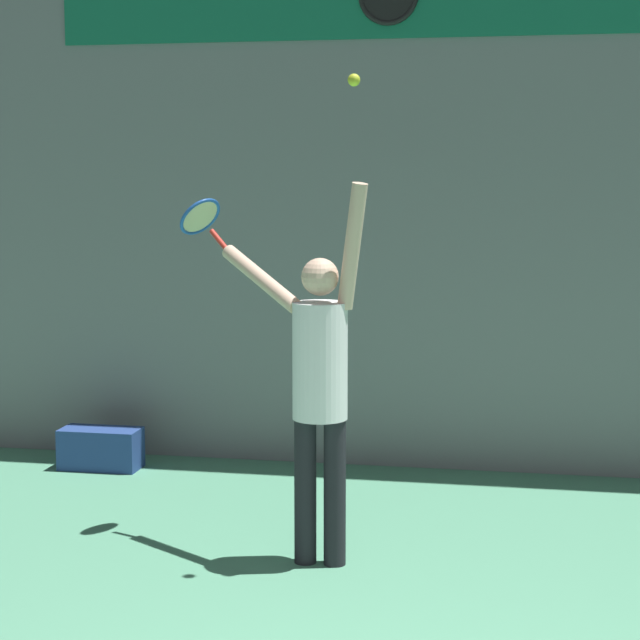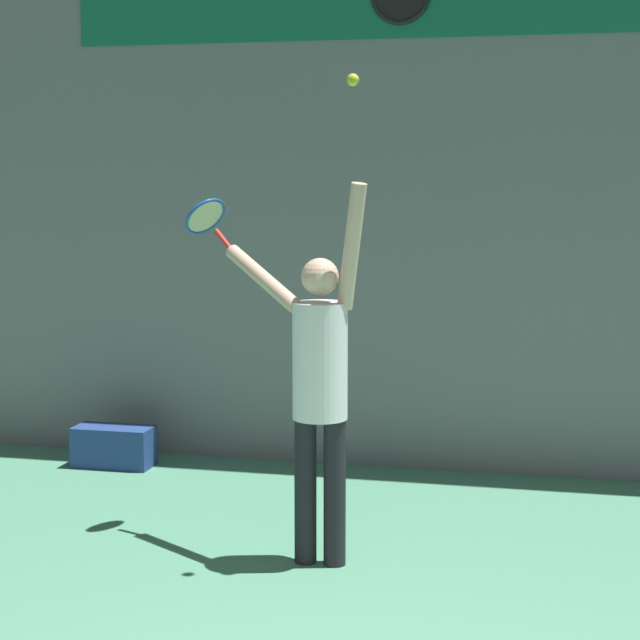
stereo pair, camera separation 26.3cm
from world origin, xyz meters
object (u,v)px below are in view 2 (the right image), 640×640
equipment_bag (114,446)px  tennis_ball (353,80)px  tennis_racket (207,219)px  tennis_player (319,377)px

equipment_bag → tennis_ball: bearing=-40.3°
tennis_ball → equipment_bag: 4.00m
tennis_racket → equipment_bag: (-1.23, 1.29, -1.84)m
tennis_racket → equipment_bag: tennis_racket is taller
tennis_ball → tennis_racket: bearing=148.4°
tennis_player → tennis_ball: bearing=-28.5°
tennis_player → equipment_bag: size_ratio=3.63×
tennis_racket → equipment_bag: bearing=133.6°
equipment_bag → tennis_player: bearing=-41.3°
tennis_player → tennis_racket: tennis_player is taller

